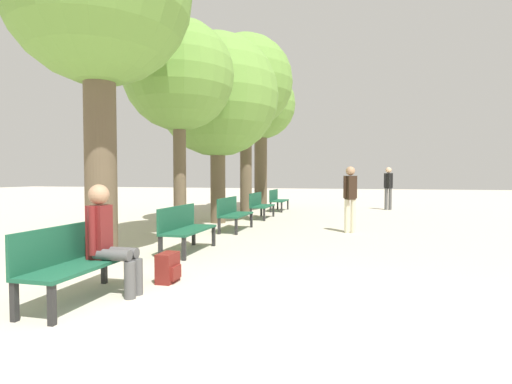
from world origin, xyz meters
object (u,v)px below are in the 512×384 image
Objects in this scene: bench_row_2 at (233,212)px; pedestrian_near at (388,185)px; person_seated at (108,237)px; tree_row_1 at (179,77)px; bench_row_1 at (184,226)px; bench_row_4 at (277,199)px; tree_row_4 at (261,106)px; backpack at (168,268)px; bench_row_3 at (260,204)px; bench_row_0 at (74,258)px; tree_row_3 at (246,83)px; pedestrian_mid at (350,195)px; tree_row_2 at (218,96)px.

pedestrian_near reaches higher than bench_row_2.
tree_row_1 is at bearing 104.66° from person_seated.
bench_row_4 is (0.00, 8.87, 0.00)m from bench_row_1.
bench_row_4 is 11.54m from person_seated.
tree_row_4 reaches higher than backpack.
bench_row_3 is at bearing 91.60° from person_seated.
bench_row_2 is 5.91m from bench_row_4.
bench_row_3 reaches higher than backpack.
backpack is (0.67, -4.95, -0.29)m from bench_row_2.
bench_row_0 and bench_row_1 have the same top height.
tree_row_3 is 6.99m from pedestrian_mid.
person_seated is 3.35× the size of backpack.
bench_row_3 is at bearing 137.78° from pedestrian_mid.
tree_row_1 reaches higher than bench_row_1.
person_seated is at bearing -84.66° from tree_row_4.
bench_row_0 is at bearing -84.91° from tree_row_3.
pedestrian_near is at bearing 73.56° from backpack.
tree_row_2 is at bearing 101.84° from bench_row_1.
bench_row_4 is at bearing 77.88° from tree_row_2.
person_seated is at bearing -75.34° from tree_row_1.
backpack is (0.43, 0.67, -0.49)m from person_seated.
pedestrian_near is (4.34, 7.49, 0.52)m from bench_row_2.
tree_row_4 is at bearing 130.67° from bench_row_4.
bench_row_0 is 1.00× the size of bench_row_1.
tree_row_3 reaches higher than tree_row_1.
tree_row_1 is (-0.94, 1.84, 3.22)m from bench_row_1.
tree_row_3 is (-0.94, -1.27, 4.35)m from bench_row_4.
pedestrian_mid is (-1.42, -7.19, -0.07)m from pedestrian_near.
tree_row_3 is (-0.94, 10.55, 4.35)m from bench_row_0.
bench_row_1 is 2.69m from person_seated.
tree_row_4 is at bearing 97.68° from backpack.
backpack is 5.76m from pedestrian_mid.
tree_row_3 is (-0.94, 7.59, 4.35)m from bench_row_1.
tree_row_2 is at bearing -131.58° from pedestrian_near.
tree_row_1 is 10.45m from pedestrian_near.
person_seated is (0.24, -5.62, 0.20)m from bench_row_2.
pedestrian_near is (3.67, 12.44, 0.81)m from backpack.
bench_row_3 is 6.30m from pedestrian_near.
pedestrian_near is (5.28, 2.85, -3.82)m from tree_row_3.
pedestrian_near is (5.28, 0.48, -3.37)m from tree_row_4.
tree_row_4 is at bearing 95.34° from person_seated.
tree_row_1 is at bearing 112.80° from backpack.
tree_row_1 is 12.86× the size of backpack.
tree_row_4 is (-0.94, 7.00, 3.89)m from bench_row_2.
person_seated reaches higher than bench_row_3.
tree_row_1 is 5.45m from backpack.
bench_row_3 is 5.69m from tree_row_4.
backpack is at bearing -86.46° from bench_row_4.
tree_row_1 is at bearing -159.90° from pedestrian_mid.
pedestrian_mid is (2.93, 0.30, 0.45)m from bench_row_2.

